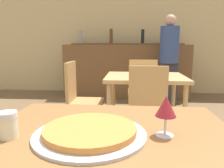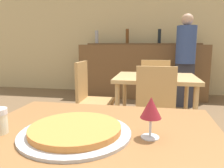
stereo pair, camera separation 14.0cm
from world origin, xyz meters
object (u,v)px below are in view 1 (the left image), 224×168
object	(u,v)px
pizza_tray	(90,132)
wine_glass	(166,107)
chair_far_side_left	(79,95)
chair_far_side_back	(142,87)
chair_far_side_front	(148,109)
cheese_shaker	(8,125)
person_standing	(169,57)

from	to	relation	value
pizza_tray	wine_glass	distance (m)	0.31
chair_far_side_left	pizza_tray	bearing A→B (deg)	-165.27
chair_far_side_back	chair_far_side_left	distance (m)	0.95
wine_glass	chair_far_side_left	bearing A→B (deg)	113.45
chair_far_side_front	cheese_shaker	world-z (taller)	chair_far_side_front
person_standing	chair_far_side_back	bearing A→B (deg)	-117.66
chair_far_side_front	cheese_shaker	xyz separation A→B (m)	(-0.64, -1.26, 0.30)
chair_far_side_left	cheese_shaker	size ratio (longest dim) A/B	8.98
person_standing	wine_glass	world-z (taller)	person_standing
wine_glass	chair_far_side_back	bearing A→B (deg)	88.97
pizza_tray	chair_far_side_back	bearing A→B (deg)	81.78
chair_far_side_front	chair_far_side_left	distance (m)	0.95
chair_far_side_front	chair_far_side_left	bearing A→B (deg)	146.03
pizza_tray	person_standing	size ratio (longest dim) A/B	0.27
chair_far_side_back	person_standing	bearing A→B (deg)	-117.66
chair_far_side_left	chair_far_side_front	bearing A→B (deg)	-123.97
chair_far_side_front	person_standing	distance (m)	2.17
cheese_shaker	person_standing	bearing A→B (deg)	70.79
cheese_shaker	chair_far_side_back	bearing A→B (deg)	74.75
chair_far_side_back	cheese_shaker	xyz separation A→B (m)	(-0.64, -2.33, 0.30)
chair_far_side_front	chair_far_side_back	distance (m)	1.07
pizza_tray	person_standing	world-z (taller)	person_standing
person_standing	wine_glass	xyz separation A→B (m)	(-0.57, -3.27, -0.01)
cheese_shaker	chair_far_side_left	bearing A→B (deg)	94.95
pizza_tray	wine_glass	bearing A→B (deg)	4.70
chair_far_side_front	wine_glass	world-z (taller)	wine_glass
chair_far_side_left	cheese_shaker	distance (m)	1.83
chair_far_side_front	cheese_shaker	bearing A→B (deg)	-116.67
chair_far_side_front	wine_glass	bearing A→B (deg)	-91.94
chair_far_side_left	pizza_tray	size ratio (longest dim) A/B	2.07
person_standing	chair_far_side_front	bearing A→B (deg)	-104.28
wine_glass	chair_far_side_front	bearing A→B (deg)	88.06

